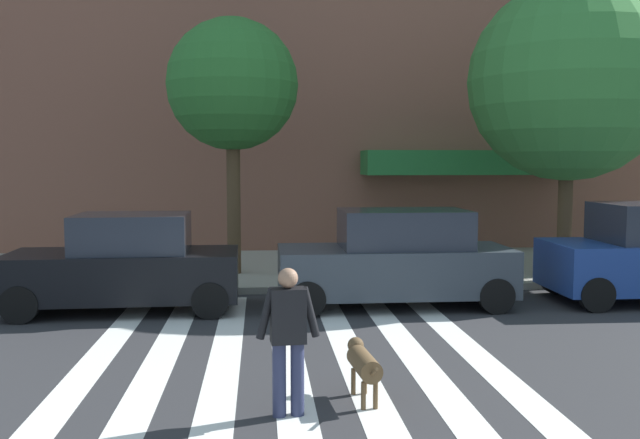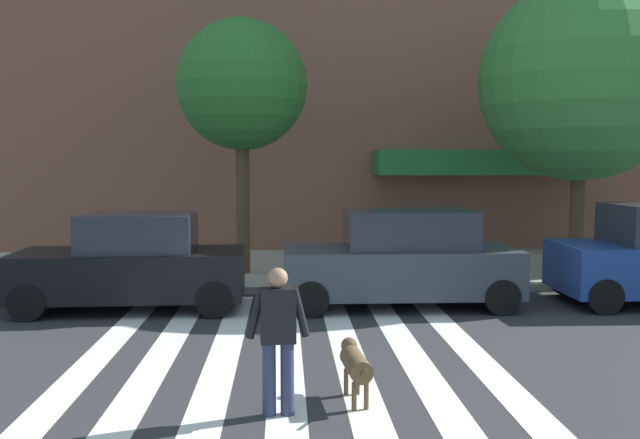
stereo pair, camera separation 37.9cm
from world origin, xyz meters
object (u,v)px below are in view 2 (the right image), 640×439
object	(u,v)px
street_tree_middle	(581,80)
dog_on_leash	(355,363)
street_tree_nearest	(242,86)
pedestrian_dog_walker	(278,333)
parked_car_third_in_line	(402,260)
parked_car_behind_first	(133,264)

from	to	relation	value
street_tree_middle	dog_on_leash	xyz separation A→B (m)	(-5.91, -7.66, -4.17)
street_tree_nearest	pedestrian_dog_walker	xyz separation A→B (m)	(0.91, -8.86, -3.61)
street_tree_nearest	dog_on_leash	size ratio (longest dim) A/B	5.26
parked_car_third_in_line	dog_on_leash	size ratio (longest dim) A/B	3.92
parked_car_behind_first	parked_car_third_in_line	xyz separation A→B (m)	(5.10, -0.00, 0.04)
street_tree_nearest	street_tree_middle	world-z (taller)	street_tree_middle
parked_car_behind_first	street_tree_middle	bearing A→B (deg)	14.69
street_tree_middle	pedestrian_dog_walker	distance (m)	11.19
pedestrian_dog_walker	dog_on_leash	world-z (taller)	pedestrian_dog_walker
dog_on_leash	street_tree_nearest	bearing A→B (deg)	102.05
street_tree_nearest	street_tree_middle	distance (m)	7.75
parked_car_behind_first	pedestrian_dog_walker	distance (m)	6.23
parked_car_third_in_line	pedestrian_dog_walker	size ratio (longest dim) A/B	2.70
pedestrian_dog_walker	parked_car_behind_first	bearing A→B (deg)	116.57
parked_car_behind_first	street_tree_nearest	bearing A→B (deg)	60.35
street_tree_nearest	pedestrian_dog_walker	size ratio (longest dim) A/B	3.62
parked_car_behind_first	dog_on_leash	distance (m)	6.34
parked_car_third_in_line	street_tree_middle	world-z (taller)	street_tree_middle
street_tree_nearest	dog_on_leash	xyz separation A→B (m)	(1.80, -8.44, -4.09)
parked_car_third_in_line	street_tree_middle	size ratio (longest dim) A/B	0.65
street_tree_nearest	dog_on_leash	world-z (taller)	street_tree_nearest
parked_car_behind_first	street_tree_nearest	size ratio (longest dim) A/B	0.71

